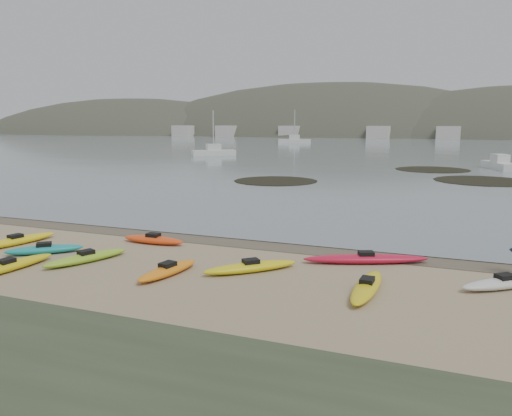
% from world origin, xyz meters
% --- Properties ---
extents(ground, '(600.00, 600.00, 0.00)m').
position_xyz_m(ground, '(0.00, 0.00, 0.00)').
color(ground, tan).
rests_on(ground, ground).
extents(wet_sand, '(60.00, 60.00, 0.00)m').
position_xyz_m(wet_sand, '(0.00, -0.30, 0.00)').
color(wet_sand, brown).
rests_on(wet_sand, ground).
extents(water, '(1200.00, 1200.00, 0.00)m').
position_xyz_m(water, '(0.00, 300.00, 0.01)').
color(water, slate).
rests_on(water, ground).
extents(kayaks, '(21.34, 8.93, 0.34)m').
position_xyz_m(kayaks, '(-0.87, -4.38, 0.17)').
color(kayaks, yellow).
rests_on(kayaks, ground).
extents(kelp_mats, '(25.26, 24.24, 0.04)m').
position_xyz_m(kelp_mats, '(3.95, 29.82, 0.03)').
color(kelp_mats, black).
rests_on(kelp_mats, water).
extents(moored_boats, '(89.69, 78.62, 1.14)m').
position_xyz_m(moored_boats, '(6.50, 79.08, 0.53)').
color(moored_boats, silver).
rests_on(moored_boats, ground).
extents(far_town, '(199.00, 5.00, 4.00)m').
position_xyz_m(far_town, '(6.00, 145.00, 2.00)').
color(far_town, beige).
rests_on(far_town, ground).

